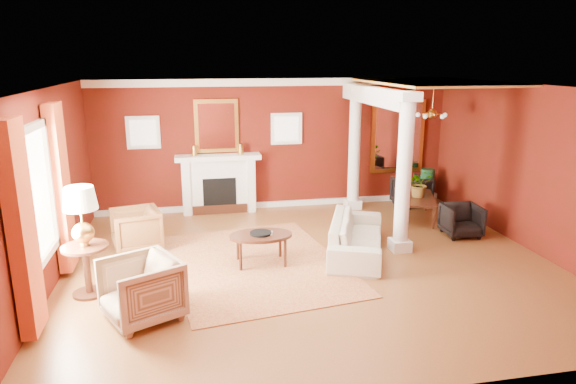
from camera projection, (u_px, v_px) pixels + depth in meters
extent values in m
plane|color=brown|center=(311.00, 264.00, 8.58)|extent=(8.00, 8.00, 0.00)
cube|color=#5B100C|center=(275.00, 144.00, 11.53)|extent=(8.00, 0.04, 2.90)
cube|color=#5B100C|center=(399.00, 263.00, 4.89)|extent=(8.00, 0.04, 2.90)
cube|color=#5B100C|center=(45.00, 192.00, 7.47)|extent=(0.04, 7.00, 2.90)
cube|color=#5B100C|center=(535.00, 169.00, 8.96)|extent=(0.04, 7.00, 2.90)
cube|color=white|center=(313.00, 87.00, 7.84)|extent=(8.00, 7.00, 0.04)
cube|color=white|center=(219.00, 185.00, 11.35)|extent=(1.60, 0.34, 1.20)
cube|color=black|center=(220.00, 194.00, 11.22)|extent=(0.72, 0.03, 0.70)
cube|color=black|center=(220.00, 209.00, 11.31)|extent=(1.20, 0.05, 0.20)
cube|color=white|center=(218.00, 157.00, 11.14)|extent=(1.85, 0.42, 0.10)
cube|color=white|center=(187.00, 187.00, 11.19)|extent=(0.16, 0.40, 1.20)
cube|color=white|center=(251.00, 184.00, 11.45)|extent=(0.16, 0.40, 1.20)
cube|color=gold|center=(217.00, 126.00, 11.14)|extent=(0.95, 0.06, 1.15)
cube|color=white|center=(217.00, 126.00, 11.10)|extent=(0.78, 0.02, 0.98)
cube|color=white|center=(143.00, 132.00, 10.88)|extent=(0.70, 0.06, 0.70)
cube|color=white|center=(143.00, 133.00, 10.85)|extent=(0.54, 0.02, 0.54)
cube|color=white|center=(286.00, 129.00, 11.46)|extent=(0.70, 0.06, 0.70)
cube|color=white|center=(287.00, 129.00, 11.43)|extent=(0.54, 0.02, 0.54)
cube|color=white|center=(34.00, 196.00, 6.87)|extent=(0.03, 1.30, 1.70)
cube|color=white|center=(21.00, 210.00, 6.22)|extent=(0.08, 0.10, 1.90)
cube|color=white|center=(50.00, 183.00, 7.54)|extent=(0.08, 0.10, 1.90)
cube|color=#B7441F|center=(22.00, 230.00, 5.98)|extent=(0.18, 0.55, 2.60)
cube|color=#B7441F|center=(61.00, 188.00, 7.88)|extent=(0.18, 0.55, 2.60)
cube|color=white|center=(400.00, 245.00, 9.16)|extent=(0.34, 0.34, 0.20)
cylinder|color=white|center=(404.00, 171.00, 8.81)|extent=(0.26, 0.26, 2.50)
cube|color=white|center=(408.00, 96.00, 8.49)|extent=(0.36, 0.36, 0.16)
cube|color=white|center=(353.00, 204.00, 11.72)|extent=(0.34, 0.34, 0.20)
cylinder|color=white|center=(355.00, 145.00, 11.37)|extent=(0.26, 0.26, 2.50)
cube|color=white|center=(356.00, 87.00, 11.05)|extent=(0.36, 0.36, 0.16)
cube|color=white|center=(374.00, 96.00, 10.03)|extent=(0.30, 3.20, 0.32)
cube|color=gold|center=(433.00, 82.00, 10.04)|extent=(2.30, 3.40, 0.04)
cube|color=gold|center=(397.00, 136.00, 12.01)|extent=(1.30, 0.06, 1.70)
cube|color=white|center=(398.00, 137.00, 11.98)|extent=(1.10, 0.02, 1.50)
cylinder|color=gold|center=(433.00, 97.00, 10.17)|extent=(0.02, 0.02, 0.65)
sphere|color=gold|center=(432.00, 114.00, 10.26)|extent=(0.20, 0.20, 0.20)
sphere|color=beige|center=(445.00, 115.00, 10.32)|extent=(0.09, 0.09, 0.09)
sphere|color=beige|center=(430.00, 114.00, 10.53)|extent=(0.09, 0.09, 0.09)
sphere|color=beige|center=(418.00, 115.00, 10.38)|extent=(0.09, 0.09, 0.09)
sphere|color=beige|center=(425.00, 116.00, 10.06)|extent=(0.09, 0.09, 0.09)
sphere|color=beige|center=(442.00, 117.00, 10.03)|extent=(0.09, 0.09, 0.09)
cube|color=white|center=(275.00, 82.00, 11.15)|extent=(8.00, 0.08, 0.16)
cube|color=white|center=(276.00, 204.00, 11.85)|extent=(8.00, 0.08, 0.12)
cube|color=maroon|center=(256.00, 263.00, 8.57)|extent=(3.24, 4.01, 0.01)
imported|color=beige|center=(357.00, 230.00, 8.94)|extent=(1.38, 2.28, 0.86)
imported|color=black|center=(136.00, 228.00, 9.12)|extent=(0.92, 0.96, 0.83)
imported|color=tan|center=(141.00, 287.00, 6.66)|extent=(1.15, 1.17, 0.92)
cylinder|color=black|center=(261.00, 236.00, 8.45)|extent=(1.04, 1.04, 0.05)
cylinder|color=black|center=(241.00, 257.00, 8.23)|extent=(0.05, 0.05, 0.47)
cylinder|color=black|center=(285.00, 254.00, 8.37)|extent=(0.05, 0.05, 0.47)
cylinder|color=black|center=(238.00, 247.00, 8.67)|extent=(0.05, 0.05, 0.47)
cylinder|color=black|center=(280.00, 244.00, 8.80)|extent=(0.05, 0.05, 0.47)
imported|color=black|center=(263.00, 228.00, 8.44)|extent=(0.15, 0.05, 0.21)
cylinder|color=black|center=(90.00, 293.00, 7.47)|extent=(0.47, 0.47, 0.04)
cylinder|color=black|center=(87.00, 271.00, 7.38)|extent=(0.10, 0.10, 0.73)
cylinder|color=black|center=(85.00, 247.00, 7.29)|extent=(0.65, 0.65, 0.04)
sphere|color=gold|center=(83.00, 233.00, 7.24)|extent=(0.30, 0.30, 0.30)
cylinder|color=gold|center=(82.00, 218.00, 7.18)|extent=(0.03, 0.03, 0.32)
cone|color=beige|center=(80.00, 198.00, 7.11)|extent=(0.47, 0.47, 0.32)
imported|color=black|center=(416.00, 201.00, 10.86)|extent=(0.93, 1.49, 0.78)
imported|color=black|center=(462.00, 219.00, 9.84)|extent=(0.70, 0.66, 0.68)
imported|color=black|center=(412.00, 190.00, 11.90)|extent=(0.86, 0.82, 0.74)
sphere|color=#154323|center=(426.00, 197.00, 12.04)|extent=(0.36, 0.36, 0.36)
cylinder|color=#154323|center=(427.00, 187.00, 11.97)|extent=(0.32, 0.32, 0.84)
imported|color=#26591E|center=(420.00, 173.00, 10.69)|extent=(0.60, 0.65, 0.45)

